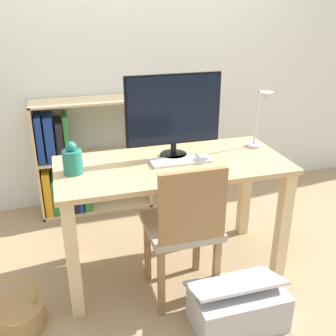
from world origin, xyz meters
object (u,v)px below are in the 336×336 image
at_px(monitor, 174,112).
at_px(vase, 73,160).
at_px(basket, 18,315).
at_px(chair, 184,226).
at_px(desk_lamp, 261,114).
at_px(storage_box, 238,305).
at_px(bookshelf, 73,165).
at_px(keyboard, 181,161).

xyz_separation_m(monitor, vase, (-0.61, -0.09, -0.20)).
bearing_deg(monitor, basket, -159.11).
bearing_deg(chair, desk_lamp, 21.08).
relative_size(monitor, chair, 0.66).
height_order(monitor, desk_lamp, monitor).
height_order(chair, storage_box, chair).
relative_size(monitor, bookshelf, 0.63).
xyz_separation_m(monitor, keyboard, (0.01, -0.11, -0.27)).
distance_m(keyboard, vase, 0.63).
bearing_deg(chair, bookshelf, 103.53).
bearing_deg(bookshelf, basket, -107.80).
bearing_deg(keyboard, chair, -103.67).
distance_m(desk_lamp, storage_box, 1.15).
bearing_deg(bookshelf, vase, -91.40).
bearing_deg(basket, bookshelf, 72.20).
bearing_deg(vase, desk_lamp, 2.43).
height_order(vase, storage_box, vase).
distance_m(monitor, keyboard, 0.29).
distance_m(keyboard, bookshelf, 1.20).
xyz_separation_m(desk_lamp, bookshelf, (-1.15, 0.91, -0.58)).
bearing_deg(keyboard, desk_lamp, 6.59).
height_order(keyboard, bookshelf, bookshelf).
bearing_deg(bookshelf, storage_box, -64.17).
bearing_deg(chair, basket, 169.28).
bearing_deg(storage_box, basket, 165.17).
xyz_separation_m(desk_lamp, storage_box, (-0.40, -0.64, -0.87)).
relative_size(vase, desk_lamp, 0.49).
xyz_separation_m(monitor, chair, (-0.06, -0.40, -0.54)).
height_order(vase, desk_lamp, desk_lamp).
bearing_deg(keyboard, storage_box, -75.73).
distance_m(monitor, chair, 0.68).
bearing_deg(desk_lamp, chair, -149.75).
bearing_deg(monitor, chair, -98.12).
xyz_separation_m(vase, desk_lamp, (1.17, 0.05, 0.16)).
relative_size(bookshelf, storage_box, 1.85).
relative_size(keyboard, chair, 0.41).
relative_size(monitor, desk_lamp, 1.52).
bearing_deg(vase, basket, -142.86).
bearing_deg(desk_lamp, storage_box, -121.94).
bearing_deg(chair, vase, 141.63).
distance_m(monitor, basket, 1.42).
bearing_deg(storage_box, keyboard, 104.27).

